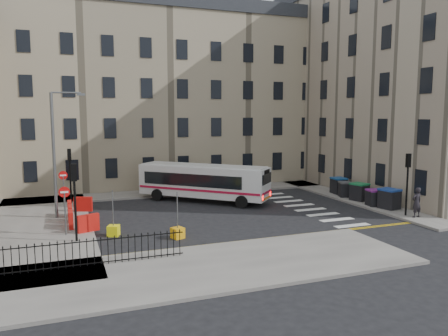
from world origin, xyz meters
TOP-DOWN VIEW (x-y plane):
  - ground at (0.00, 0.00)m, footprint 120.00×120.00m
  - pavement_north at (-6.00, 8.60)m, footprint 36.00×3.20m
  - pavement_east at (9.00, 4.00)m, footprint 2.40×26.00m
  - pavement_west at (-14.00, 1.00)m, footprint 6.00×22.00m
  - pavement_sw at (-7.00, -10.00)m, footprint 20.00×6.00m
  - terrace_north at (-7.00, 15.50)m, footprint 38.30×10.80m
  - corner_east at (19.00, 5.00)m, footprint 17.80×24.30m
  - traffic_light_east at (8.60, -5.50)m, footprint 0.28×0.22m
  - traffic_light_nw at (-12.00, 6.50)m, footprint 0.28×0.22m
  - traffic_light_sw at (-12.00, -4.00)m, footprint 0.28×0.22m
  - streetlamp at (-13.00, 2.00)m, footprint 0.50×0.22m
  - no_entry_north at (-12.50, 4.50)m, footprint 0.60×0.08m
  - no_entry_south at (-12.50, -2.50)m, footprint 0.60×0.08m
  - roadworks_barriers at (-11.84, 0.50)m, footprint 1.66×6.26m
  - iron_railings at (-11.25, -8.20)m, footprint 7.80×0.04m
  - bus at (-2.30, 4.28)m, footprint 9.07×8.77m
  - wheelie_bin_a at (9.02, -3.45)m, footprint 1.34×1.48m
  - wheelie_bin_b at (8.66, -2.27)m, footprint 1.14×1.25m
  - wheelie_bin_c at (8.93, -0.27)m, footprint 1.34×1.45m
  - wheelie_bin_d at (8.83, 1.43)m, footprint 1.29×1.37m
  - wheelie_bin_e at (9.19, 2.81)m, footprint 1.14×1.29m
  - pedestrian at (8.82, -6.18)m, footprint 0.75×0.52m
  - bollard_yellow at (-10.00, -3.16)m, footprint 0.78×0.78m
  - bollard_chevron at (-6.75, -4.89)m, footprint 0.77×0.77m

SIDE VIEW (x-z plane):
  - ground at x=0.00m, z-range 0.00..0.00m
  - pavement_north at x=-6.00m, z-range 0.00..0.15m
  - pavement_east at x=9.00m, z-range 0.00..0.15m
  - pavement_west at x=-14.00m, z-range 0.00..0.15m
  - pavement_sw at x=-7.00m, z-range 0.00..0.15m
  - bollard_yellow at x=-10.00m, z-range 0.00..0.60m
  - bollard_chevron at x=-6.75m, z-range 0.00..0.60m
  - roadworks_barriers at x=-11.84m, z-range 0.15..1.15m
  - wheelie_bin_b at x=8.66m, z-range 0.16..1.34m
  - iron_railings at x=-11.25m, z-range 0.15..1.35m
  - wheelie_bin_d at x=8.83m, z-range 0.16..1.36m
  - wheelie_bin_e at x=9.19m, z-range 0.16..1.49m
  - wheelie_bin_c at x=8.93m, z-range 0.16..1.50m
  - wheelie_bin_a at x=9.02m, z-range 0.16..1.57m
  - pedestrian at x=8.82m, z-range 0.15..2.11m
  - bus at x=-2.30m, z-range 0.22..3.02m
  - no_entry_north at x=-12.50m, z-range 0.58..3.58m
  - no_entry_south at x=-12.50m, z-range 0.58..3.58m
  - traffic_light_east at x=8.60m, z-range 0.82..4.92m
  - traffic_light_nw at x=-12.00m, z-range 0.82..4.92m
  - traffic_light_sw at x=-12.00m, z-range 0.82..4.92m
  - streetlamp at x=-13.00m, z-range 0.27..8.41m
  - terrace_north at x=-7.00m, z-range 0.02..17.22m
  - corner_east at x=19.00m, z-range 0.02..19.22m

